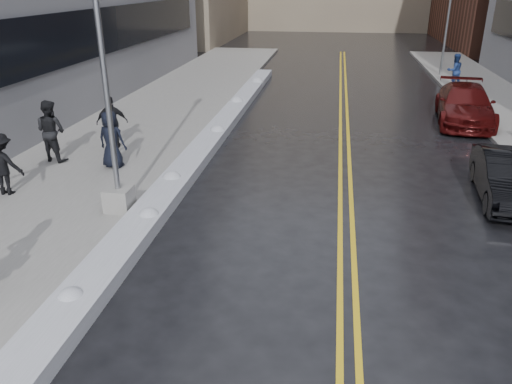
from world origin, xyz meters
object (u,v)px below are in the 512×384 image
at_px(lamppost, 110,120).
at_px(pedestrian_east, 455,71).
at_px(pedestrian_b, 51,131).
at_px(pedestrian_e, 3,164).
at_px(car_black, 508,177).
at_px(pedestrian_c, 111,139).
at_px(car_maroon, 465,105).
at_px(pedestrian_d, 112,122).
at_px(traffic_signal, 448,20).

relative_size(lamppost, pedestrian_east, 4.24).
bearing_deg(pedestrian_b, pedestrian_east, -123.13).
bearing_deg(lamppost, pedestrian_e, 171.38).
distance_m(pedestrian_e, car_black, 13.81).
distance_m(pedestrian_east, car_black, 15.57).
bearing_deg(lamppost, car_black, 14.16).
xyz_separation_m(pedestrian_c, car_maroon, (12.27, 7.90, -0.28)).
distance_m(pedestrian_c, pedestrian_e, 3.22).
bearing_deg(pedestrian_c, pedestrian_d, -59.03).
relative_size(pedestrian_e, pedestrian_east, 0.97).
height_order(pedestrian_c, pedestrian_d, pedestrian_d).
bearing_deg(pedestrian_d, pedestrian_b, 28.55).
relative_size(car_black, car_maroon, 0.76).
distance_m(pedestrian_e, pedestrian_east, 23.23).
distance_m(pedestrian_c, car_black, 11.63).
bearing_deg(pedestrian_east, pedestrian_d, 22.66).
distance_m(car_black, car_maroon, 8.39).
bearing_deg(pedestrian_e, pedestrian_b, -85.76).
bearing_deg(pedestrian_b, pedestrian_e, 106.13).
height_order(traffic_signal, car_black, traffic_signal).
xyz_separation_m(pedestrian_c, pedestrian_e, (-2.04, -2.49, -0.04)).
relative_size(pedestrian_b, pedestrian_c, 1.10).
bearing_deg(pedestrian_b, traffic_signal, -116.42).
height_order(lamppost, pedestrian_c, lamppost).
height_order(pedestrian_b, pedestrian_e, pedestrian_b).
xyz_separation_m(traffic_signal, pedestrian_c, (-13.27, -18.98, -2.35)).
bearing_deg(pedestrian_d, pedestrian_east, -157.77).
height_order(pedestrian_d, pedestrian_east, pedestrian_d).
bearing_deg(pedestrian_b, car_maroon, -139.08).
xyz_separation_m(pedestrian_b, car_black, (13.80, -0.76, -0.48)).
xyz_separation_m(pedestrian_c, pedestrian_d, (-0.81, 1.90, 0.01)).
xyz_separation_m(lamppost, pedestrian_east, (11.76, 18.04, -1.48)).
xyz_separation_m(traffic_signal, car_maroon, (-1.00, -11.08, -2.63)).
relative_size(traffic_signal, pedestrian_e, 3.46).
xyz_separation_m(pedestrian_d, pedestrian_e, (-1.23, -4.39, -0.04)).
relative_size(pedestrian_east, car_black, 0.44).
relative_size(pedestrian_b, car_maroon, 0.37).
bearing_deg(car_maroon, pedestrian_d, -148.82).
bearing_deg(traffic_signal, pedestrian_e, -125.50).
xyz_separation_m(lamppost, pedestrian_b, (-3.66, 3.32, -1.38)).
relative_size(pedestrian_b, pedestrian_east, 1.11).
distance_m(traffic_signal, car_black, 19.70).
xyz_separation_m(lamppost, pedestrian_e, (-3.51, 0.53, -1.52)).
distance_m(pedestrian_east, car_maroon, 7.19).
bearing_deg(pedestrian_d, pedestrian_e, 53.51).
relative_size(lamppost, car_black, 1.87).
relative_size(traffic_signal, car_maroon, 1.12).
distance_m(lamppost, car_black, 10.62).
bearing_deg(car_black, traffic_signal, 90.37).
height_order(pedestrian_east, car_black, pedestrian_east).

